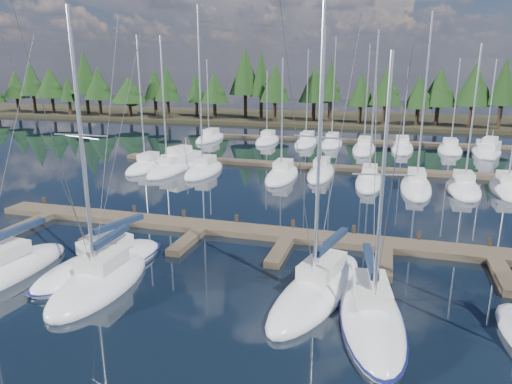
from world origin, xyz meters
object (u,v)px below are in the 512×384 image
(front_sailboat_1, at_px, (101,265))
(front_sailboat_2, at_px, (100,282))
(front_sailboat_4, at_px, (371,315))
(motor_yacht_right, at_px, (489,152))
(main_dock, at_px, (288,238))
(motor_yacht_left, at_px, (182,164))
(front_sailboat_3, at_px, (318,289))

(front_sailboat_1, bearing_deg, front_sailboat_2, -57.01)
(front_sailboat_4, distance_m, motor_yacht_right, 46.96)
(main_dock, height_order, front_sailboat_4, front_sailboat_4)
(front_sailboat_4, xyz_separation_m, motor_yacht_left, (-21.77, 27.17, 0.17))
(front_sailboat_2, bearing_deg, motor_yacht_left, 107.04)
(front_sailboat_1, relative_size, front_sailboat_4, 1.10)
(main_dock, relative_size, motor_yacht_right, 5.44)
(main_dock, relative_size, front_sailboat_4, 3.62)
(motor_yacht_right, bearing_deg, front_sailboat_2, -119.70)
(front_sailboat_2, distance_m, motor_yacht_left, 28.94)
(front_sailboat_3, height_order, front_sailboat_4, front_sailboat_3)
(motor_yacht_left, xyz_separation_m, motor_yacht_right, (34.54, 18.02, -0.01))
(front_sailboat_3, bearing_deg, front_sailboat_4, -34.57)
(front_sailboat_1, distance_m, front_sailboat_2, 2.20)
(front_sailboat_2, xyz_separation_m, front_sailboat_4, (13.29, 0.49, -0.02))
(front_sailboat_1, bearing_deg, motor_yacht_left, 105.75)
(motor_yacht_left, bearing_deg, front_sailboat_1, -74.25)
(front_sailboat_4, bearing_deg, motor_yacht_left, 128.70)
(front_sailboat_4, bearing_deg, motor_yacht_right, 74.22)
(motor_yacht_right, bearing_deg, front_sailboat_4, -105.78)
(front_sailboat_2, bearing_deg, front_sailboat_4, 2.13)
(front_sailboat_1, xyz_separation_m, motor_yacht_left, (-7.28, 25.82, 0.17))
(front_sailboat_4, relative_size, motor_yacht_right, 1.50)
(front_sailboat_2, distance_m, front_sailboat_4, 13.30)
(front_sailboat_3, bearing_deg, front_sailboat_2, -167.93)
(motor_yacht_left, bearing_deg, front_sailboat_4, -51.30)
(main_dock, xyz_separation_m, front_sailboat_1, (-8.96, -6.97, 0.07))
(main_dock, distance_m, motor_yacht_left, 24.87)
(main_dock, xyz_separation_m, motor_yacht_right, (18.30, 36.86, 0.23))
(front_sailboat_3, height_order, motor_yacht_right, front_sailboat_3)
(front_sailboat_2, distance_m, front_sailboat_3, 10.93)
(front_sailboat_1, height_order, motor_yacht_left, front_sailboat_1)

